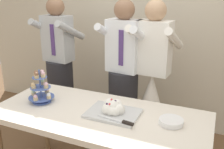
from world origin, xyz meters
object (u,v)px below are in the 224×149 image
dessert_table (98,121)px  plate_stack (171,122)px  main_cake_tray (113,109)px  person_guest (60,74)px  person_groom (123,86)px  cupcake_stand (41,89)px  person_bride (151,103)px

dessert_table → plate_stack: size_ratio=9.53×
main_cake_tray → person_guest: bearing=143.9°
dessert_table → person_guest: (-0.92, 0.79, 0.05)m
main_cake_tray → person_groom: (-0.18, 0.69, -0.07)m
cupcake_stand → person_guest: 0.88m
person_groom → person_bride: (0.31, 0.03, -0.16)m
cupcake_stand → main_cake_tray: 0.70m
plate_stack → person_guest: person_guest is taller
cupcake_stand → plate_stack: bearing=2.8°
dessert_table → person_guest: bearing=139.2°
dessert_table → cupcake_stand: 0.60m
person_groom → person_guest: (-0.87, 0.07, 0.00)m
cupcake_stand → person_guest: size_ratio=0.18×
main_cake_tray → person_groom: size_ratio=0.26×
person_groom → person_guest: 0.87m
main_cake_tray → person_bride: (0.13, 0.73, -0.24)m
plate_stack → person_guest: size_ratio=0.11×
dessert_table → person_guest: person_guest is taller
plate_stack → dessert_table: bearing=-174.3°
person_groom → person_bride: bearing=6.2°
dessert_table → person_bride: bearing=71.6°
cupcake_stand → main_cake_tray: bearing=2.5°
person_bride → person_guest: bearing=178.3°
cupcake_stand → person_bride: person_bride is taller
person_groom → person_guest: bearing=175.5°
dessert_table → plate_stack: plate_stack is taller
person_guest → person_groom: bearing=-4.5°
person_groom → cupcake_stand: bearing=-125.6°
cupcake_stand → plate_stack: (1.16, 0.06, -0.10)m
dessert_table → person_groom: person_groom is taller
main_cake_tray → person_bride: 0.77m
dessert_table → person_groom: 0.73m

